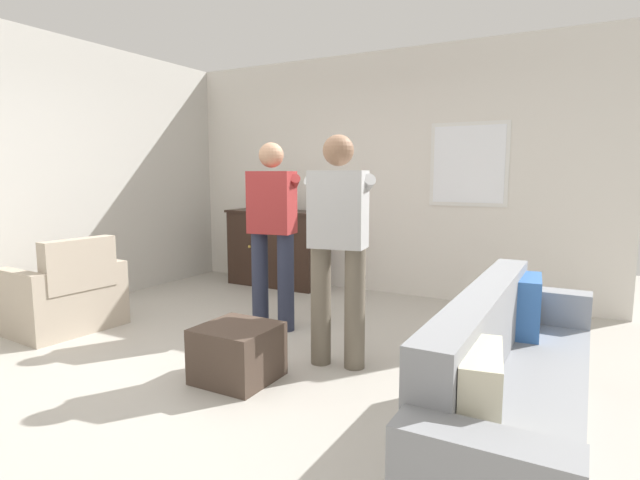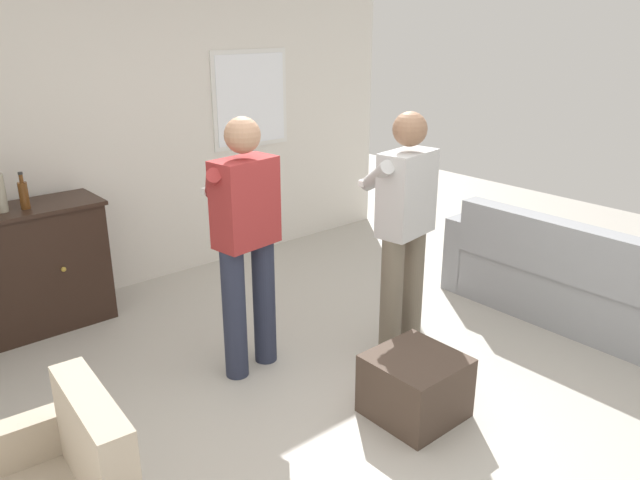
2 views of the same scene
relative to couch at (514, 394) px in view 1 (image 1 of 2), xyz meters
The scene contains 11 objects.
ground 1.98m from the couch, 168.81° to the left, with size 10.40×10.40×0.00m, color #B2ADA3.
wall_back_with_window 3.74m from the couch, 122.01° to the left, with size 5.20×0.15×2.80m.
wall_side_left 4.72m from the couch, behind, with size 0.12×5.20×2.80m, color beige.
couch is the anchor object (origin of this frame).
armchair 3.84m from the couch, behind, with size 0.70×0.92×0.85m.
sideboard_cabinet 4.18m from the couch, 140.07° to the left, with size 1.25×0.49×0.95m.
bottle_wine_green 4.12m from the couch, 139.73° to the left, with size 0.06×0.06×0.26m.
bottle_liquor_amber 4.26m from the couch, 140.73° to the left, with size 0.08×0.08×0.36m.
ottoman 1.80m from the couch, behind, with size 0.50×0.50×0.38m, color #47382D.
person_standing_left 2.58m from the couch, 152.22° to the left, with size 0.55×0.50×1.68m.
person_standing_right 1.59m from the couch, 153.07° to the left, with size 0.55×0.50×1.68m.
Camera 1 is at (2.20, -2.89, 1.41)m, focal length 28.00 mm.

